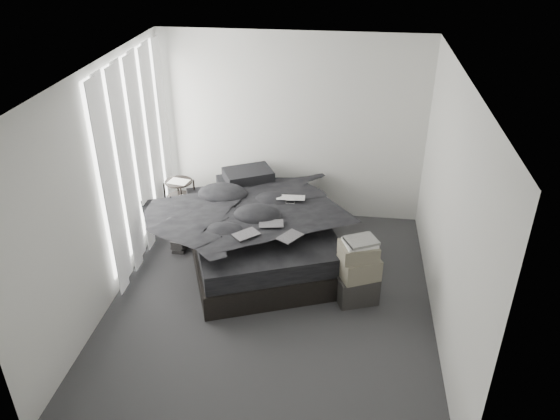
# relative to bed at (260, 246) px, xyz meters

# --- Properties ---
(floor) EXTENTS (3.60, 4.20, 0.01)m
(floor) POSITION_rel_bed_xyz_m (0.27, -0.90, -0.15)
(floor) COLOR #323235
(floor) RESTS_ON ground
(ceiling) EXTENTS (3.60, 4.20, 0.01)m
(ceiling) POSITION_rel_bed_xyz_m (0.27, -0.90, 2.45)
(ceiling) COLOR white
(ceiling) RESTS_ON ground
(wall_back) EXTENTS (3.60, 0.01, 2.60)m
(wall_back) POSITION_rel_bed_xyz_m (0.27, 1.20, 1.15)
(wall_back) COLOR silver
(wall_back) RESTS_ON ground
(wall_front) EXTENTS (3.60, 0.01, 2.60)m
(wall_front) POSITION_rel_bed_xyz_m (0.27, -3.00, 1.15)
(wall_front) COLOR silver
(wall_front) RESTS_ON ground
(wall_left) EXTENTS (0.01, 4.20, 2.60)m
(wall_left) POSITION_rel_bed_xyz_m (-1.53, -0.90, 1.15)
(wall_left) COLOR silver
(wall_left) RESTS_ON ground
(wall_right) EXTENTS (0.01, 4.20, 2.60)m
(wall_right) POSITION_rel_bed_xyz_m (2.07, -0.90, 1.15)
(wall_right) COLOR silver
(wall_right) RESTS_ON ground
(window_left) EXTENTS (0.02, 2.00, 2.30)m
(window_left) POSITION_rel_bed_xyz_m (-1.51, 0.00, 1.20)
(window_left) COLOR white
(window_left) RESTS_ON wall_left
(curtain_left) EXTENTS (0.06, 2.12, 2.48)m
(curtain_left) POSITION_rel_bed_xyz_m (-1.46, 0.00, 1.13)
(curtain_left) COLOR white
(curtain_left) RESTS_ON wall_left
(bed) EXTENTS (2.37, 2.69, 0.30)m
(bed) POSITION_rel_bed_xyz_m (0.00, 0.00, 0.00)
(bed) COLOR black
(bed) RESTS_ON floor
(mattress) EXTENTS (2.29, 2.60, 0.24)m
(mattress) POSITION_rel_bed_xyz_m (0.00, 0.00, 0.27)
(mattress) COLOR black
(mattress) RESTS_ON bed
(duvet) EXTENTS (2.22, 2.37, 0.26)m
(duvet) POSITION_rel_bed_xyz_m (0.02, -0.05, 0.52)
(duvet) COLOR black
(duvet) RESTS_ON mattress
(pillow_lower) EXTENTS (0.79, 0.66, 0.15)m
(pillow_lower) POSITION_rel_bed_xyz_m (-0.36, 0.79, 0.47)
(pillow_lower) COLOR black
(pillow_lower) RESTS_ON mattress
(pillow_upper) EXTENTS (0.76, 0.67, 0.14)m
(pillow_upper) POSITION_rel_bed_xyz_m (-0.28, 0.80, 0.61)
(pillow_upper) COLOR black
(pillow_upper) RESTS_ON pillow_lower
(laptop) EXTENTS (0.37, 0.25, 0.03)m
(laptop) POSITION_rel_bed_xyz_m (0.37, 0.20, 0.66)
(laptop) COLOR silver
(laptop) RESTS_ON duvet
(comic_a) EXTENTS (0.33, 0.33, 0.01)m
(comic_a) POSITION_rel_bed_xyz_m (-0.04, -0.65, 0.65)
(comic_a) COLOR black
(comic_a) RESTS_ON duvet
(comic_b) EXTENTS (0.31, 0.23, 0.01)m
(comic_b) POSITION_rel_bed_xyz_m (0.20, -0.39, 0.66)
(comic_b) COLOR black
(comic_b) RESTS_ON duvet
(comic_c) EXTENTS (0.31, 0.34, 0.01)m
(comic_c) POSITION_rel_bed_xyz_m (0.45, -0.64, 0.67)
(comic_c) COLOR black
(comic_c) RESTS_ON duvet
(side_stand) EXTENTS (0.48, 0.48, 0.68)m
(side_stand) POSITION_rel_bed_xyz_m (-1.21, 0.63, 0.19)
(side_stand) COLOR black
(side_stand) RESTS_ON floor
(papers) EXTENTS (0.30, 0.24, 0.01)m
(papers) POSITION_rel_bed_xyz_m (-1.20, 0.61, 0.54)
(papers) COLOR white
(papers) RESTS_ON side_stand
(floor_books) EXTENTS (0.16, 0.23, 0.16)m
(floor_books) POSITION_rel_bed_xyz_m (-1.07, 0.01, -0.07)
(floor_books) COLOR black
(floor_books) RESTS_ON floor
(box_lower) EXTENTS (0.53, 0.48, 0.33)m
(box_lower) POSITION_rel_bed_xyz_m (1.23, -0.74, 0.01)
(box_lower) COLOR black
(box_lower) RESTS_ON floor
(box_mid) EXTENTS (0.51, 0.47, 0.25)m
(box_mid) POSITION_rel_bed_xyz_m (1.24, -0.74, 0.30)
(box_mid) COLOR #6C6655
(box_mid) RESTS_ON box_lower
(box_upper) EXTENTS (0.47, 0.42, 0.17)m
(box_upper) POSITION_rel_bed_xyz_m (1.22, -0.74, 0.51)
(box_upper) COLOR #6C6655
(box_upper) RESTS_ON box_mid
(art_book_white) EXTENTS (0.41, 0.37, 0.03)m
(art_book_white) POSITION_rel_bed_xyz_m (1.23, -0.74, 0.61)
(art_book_white) COLOR silver
(art_book_white) RESTS_ON box_upper
(art_book_snake) EXTENTS (0.41, 0.38, 0.03)m
(art_book_snake) POSITION_rel_bed_xyz_m (1.24, -0.74, 0.65)
(art_book_snake) COLOR silver
(art_book_snake) RESTS_ON art_book_white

